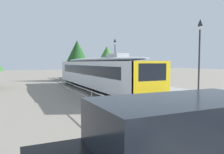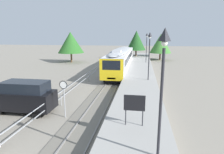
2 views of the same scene
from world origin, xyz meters
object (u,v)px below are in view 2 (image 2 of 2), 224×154
commuter_train (121,58)px  platform_lamp_mid_platform (149,47)px  platform_lamp_far_end (147,42)px  platform_notice_board (134,104)px  parked_van_black (24,97)px  platform_lamp_near_end (163,71)px  speed_limit_sign (64,90)px

commuter_train → platform_lamp_mid_platform: size_ratio=3.85×
platform_lamp_far_end → commuter_train: bearing=-134.5°
commuter_train → platform_lamp_mid_platform: (4.25, -9.90, 2.47)m
platform_notice_board → parked_van_black: size_ratio=0.37×
platform_lamp_near_end → platform_lamp_far_end: bearing=90.0°
platform_lamp_far_end → speed_limit_sign: size_ratio=1.91×
platform_lamp_far_end → platform_notice_board: platform_lamp_far_end is taller
platform_notice_board → commuter_train: bearing=98.3°
commuter_train → parked_van_black: 19.55m
commuter_train → speed_limit_sign: bearing=-96.0°
platform_lamp_mid_platform → speed_limit_sign: platform_lamp_mid_platform is taller
platform_lamp_near_end → platform_lamp_far_end: (0.00, 28.43, 0.00)m
platform_lamp_far_end → parked_van_black: (-9.77, -23.05, -3.33)m
platform_lamp_mid_platform → platform_lamp_far_end: (0.00, 14.21, 0.00)m
platform_lamp_mid_platform → speed_limit_sign: size_ratio=1.91×
commuter_train → platform_lamp_far_end: size_ratio=3.85×
platform_lamp_mid_platform → platform_lamp_far_end: 14.21m
commuter_train → platform_notice_board: 21.62m
platform_lamp_far_end → platform_notice_board: (-1.13, -25.71, -2.44)m
commuter_train → platform_notice_board: commuter_train is taller
platform_notice_board → platform_lamp_mid_platform: bearing=84.4°
platform_lamp_mid_platform → platform_notice_board: platform_lamp_mid_platform is taller
platform_lamp_mid_platform → speed_limit_sign: (-6.26, -9.26, -2.50)m
platform_lamp_far_end → parked_van_black: size_ratio=1.09×
parked_van_black → commuter_train: bearing=73.6°
parked_van_black → platform_notice_board: bearing=-17.1°
platform_lamp_far_end → speed_limit_sign: bearing=-104.9°
platform_lamp_far_end → parked_van_black: bearing=-113.0°
speed_limit_sign → parked_van_black: (-3.51, 0.43, -0.83)m
platform_lamp_near_end → platform_notice_board: (-1.13, 2.72, -2.44)m
platform_lamp_near_end → speed_limit_sign: 8.36m
platform_lamp_near_end → platform_notice_board: platform_lamp_near_end is taller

